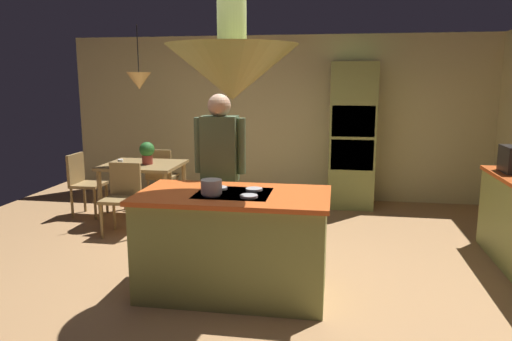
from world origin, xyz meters
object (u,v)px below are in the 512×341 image
Objects in this scene: oven_tower at (352,136)px; chair_by_back_wall at (161,173)px; chair_facing_island at (123,193)px; cup_on_table at (121,163)px; person_at_island at (220,167)px; cooking_pot_on_cooktop at (211,187)px; chair_at_corner at (83,180)px; kitchen_island at (234,243)px; dining_table at (143,171)px; potted_plant_on_table at (147,152)px.

oven_tower is 2.44× the size of chair_by_back_wall.
chair_facing_island is 9.67× the size of cup_on_table.
person_at_island is 0.86m from cooking_pot_on_cooktop.
chair_facing_island is 4.83× the size of cooking_pot_on_cooktop.
chair_by_back_wall is 1.11m from chair_at_corner.
kitchen_island reaches higher than cup_on_table.
person_at_island is at bearing 98.75° from cooking_pot_on_cooktop.
person_at_island is 9.66× the size of cooking_pot_on_cooktop.
dining_table is 0.90m from chair_at_corner.
cooking_pot_on_cooktop is at bearing -132.59° from chair_at_corner.
person_at_island is (-1.39, -2.52, -0.06)m from oven_tower.
person_at_island is 1.90m from potted_plant_on_table.
dining_table is 5.64× the size of cooking_pot_on_cooktop.
cooking_pot_on_cooktop is (1.54, -2.89, 0.49)m from chair_by_back_wall.
dining_table is 2.00m from person_at_island.
kitchen_island is 18.51× the size of cup_on_table.
chair_by_back_wall is 0.81m from potted_plant_on_table.
cooking_pot_on_cooktop is at bearing -55.37° from dining_table.
chair_by_back_wall is 3.31m from cooking_pot_on_cooktop.
chair_facing_island is at bearing -147.17° from oven_tower.
chair_facing_island is at bearing 134.51° from cooking_pot_on_cooktop.
dining_table is at bearing 90.00° from chair_facing_island.
kitchen_island reaches higher than chair_by_back_wall.
cooking_pot_on_cooktop is at bearing -81.25° from person_at_island.
kitchen_island is 5.55× the size of potted_plant_on_table.
cup_on_table is at bearing 131.13° from cooking_pot_on_cooktop.
cup_on_table is at bearing -108.21° from chair_at_corner.
chair_by_back_wall is (-1.41, 2.04, -0.50)m from person_at_island.
chair_facing_island is (0.00, -0.66, -0.15)m from dining_table.
oven_tower is 2.96m from potted_plant_on_table.
oven_tower is 2.44× the size of chair_at_corner.
potted_plant_on_table is at bearing 134.53° from person_at_island.
cooking_pot_on_cooktop is at bearing -45.49° from chair_facing_island.
kitchen_island is at bearing -108.74° from oven_tower.
kitchen_island is at bearing -44.47° from cup_on_table.
cup_on_table is at bearing 144.57° from person_at_island.
oven_tower reaches higher than chair_by_back_wall.
person_at_island is (1.41, -1.38, 0.35)m from dining_table.
chair_facing_island is 1.11m from chair_at_corner.
kitchen_island is 2.68m from potted_plant_on_table.
dining_table is at bearing 90.00° from chair_by_back_wall.
person_at_island is at bearing -120.94° from chair_at_corner.
cooking_pot_on_cooktop reaches higher than chair_by_back_wall.
dining_table is 1.17× the size of chair_by_back_wall.
cup_on_table is at bearing -134.05° from dining_table.
oven_tower is 2.09× the size of dining_table.
person_at_island is (-0.29, 0.72, 0.55)m from kitchen_island.
chair_at_corner is (-0.89, -0.00, -0.15)m from dining_table.
oven_tower is 1.22× the size of person_at_island.
cooking_pot_on_cooktop reaches higher than cup_on_table.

